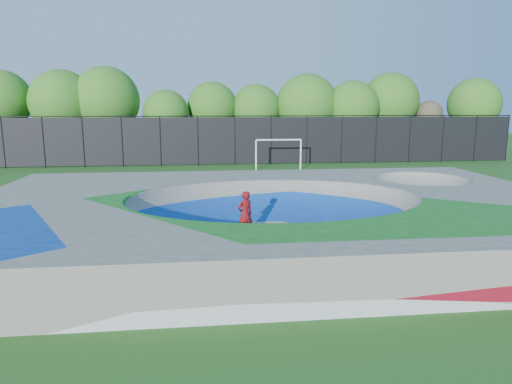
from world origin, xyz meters
TOP-DOWN VIEW (x-y plane):
  - ground at (0.00, 0.00)m, footprint 120.00×120.00m
  - skate_deck at (0.00, 0.00)m, footprint 22.00×14.00m
  - skater at (-1.09, -0.14)m, footprint 0.75×0.66m
  - skateboard at (-1.09, -0.14)m, footprint 0.76×0.63m
  - soccer_goal at (3.08, 17.64)m, footprint 3.55×0.12m
  - fence at (0.00, 21.00)m, footprint 48.09×0.09m
  - treeline at (-1.03, 26.00)m, footprint 53.41×7.31m

SIDE VIEW (x-z plane):
  - ground at x=0.00m, z-range 0.00..0.00m
  - skateboard at x=-1.09m, z-range 0.00..0.05m
  - skate_deck at x=0.00m, z-range 0.00..1.50m
  - skater at x=-1.09m, z-range 0.00..1.73m
  - soccer_goal at x=3.08m, z-range 0.46..2.81m
  - fence at x=0.00m, z-range 0.08..4.12m
  - treeline at x=-1.03m, z-range 0.84..9.05m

